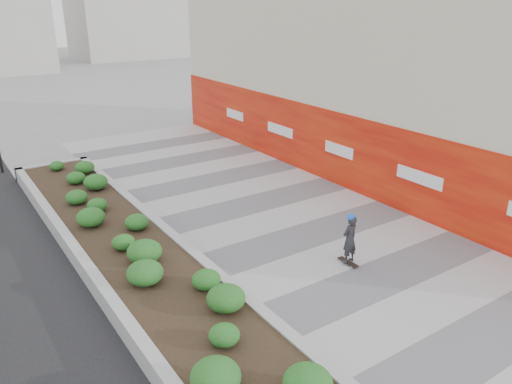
% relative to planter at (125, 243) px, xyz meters
% --- Properties ---
extents(ground, '(160.00, 160.00, 0.00)m').
position_rel_planter_xyz_m(ground, '(5.50, -7.00, -0.42)').
color(ground, gray).
rests_on(ground, ground).
extents(walkway, '(8.00, 36.00, 0.01)m').
position_rel_planter_xyz_m(walkway, '(5.50, -4.00, -0.41)').
color(walkway, '#A8A8AD').
rests_on(walkway, ground).
extents(building, '(6.04, 24.08, 8.00)m').
position_rel_planter_xyz_m(building, '(12.48, 1.98, 3.56)').
color(building, beige).
rests_on(building, ground).
extents(planter, '(3.00, 18.00, 0.90)m').
position_rel_planter_xyz_m(planter, '(0.00, 0.00, 0.00)').
color(planter, '#9E9EA0').
rests_on(planter, ground).
extents(manhole_cover, '(0.44, 0.44, 0.01)m').
position_rel_planter_xyz_m(manhole_cover, '(6.00, -4.00, -0.42)').
color(manhole_cover, '#595654').
rests_on(manhole_cover, ground).
extents(skateboarder, '(0.56, 0.72, 1.60)m').
position_rel_planter_xyz_m(skateboarder, '(5.17, -4.12, 0.39)').
color(skateboarder, beige).
rests_on(skateboarder, ground).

